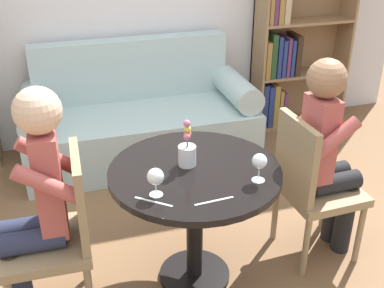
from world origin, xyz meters
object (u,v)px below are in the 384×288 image
(couch, at_px, (140,121))
(chair_right, at_px, (311,183))
(flower_vase, at_px, (187,151))
(person_right, at_px, (328,155))
(chair_left, at_px, (59,231))
(wine_glass_left, at_px, (155,178))
(wine_glass_right, at_px, (259,162))
(bookshelf_right, at_px, (288,51))
(person_left, at_px, (35,203))

(couch, height_order, chair_right, couch)
(flower_vase, bearing_deg, person_right, -2.22)
(chair_left, bearing_deg, wine_glass_left, 73.28)
(chair_right, height_order, person_right, person_right)
(couch, bearing_deg, chair_left, -114.23)
(couch, bearing_deg, wine_glass_left, -98.07)
(chair_left, xyz_separation_m, wine_glass_right, (0.96, -0.17, 0.32))
(chair_left, xyz_separation_m, person_right, (1.48, 0.04, 0.16))
(bookshelf_right, distance_m, wine_glass_left, 2.58)
(bookshelf_right, relative_size, wine_glass_left, 10.44)
(chair_left, bearing_deg, person_left, -91.12)
(person_right, bearing_deg, wine_glass_left, 98.20)
(couch, bearing_deg, wine_glass_right, -81.27)
(couch, bearing_deg, chair_right, -65.23)
(couch, distance_m, chair_right, 1.67)
(chair_right, relative_size, wine_glass_left, 6.47)
(couch, height_order, wine_glass_right, couch)
(bookshelf_right, distance_m, flower_vase, 2.27)
(person_right, bearing_deg, chair_left, 89.13)
(wine_glass_right, bearing_deg, flower_vase, 139.40)
(chair_right, bearing_deg, bookshelf_right, -25.11)
(couch, distance_m, flower_vase, 1.55)
(bookshelf_right, relative_size, flower_vase, 5.68)
(wine_glass_right, distance_m, flower_vase, 0.38)
(bookshelf_right, xyz_separation_m, person_right, (-0.65, -1.77, -0.04))
(bookshelf_right, xyz_separation_m, person_left, (-2.22, -1.81, -0.03))
(bookshelf_right, distance_m, person_left, 2.86)
(wine_glass_left, height_order, wine_glass_right, wine_glass_right)
(chair_right, height_order, wine_glass_left, chair_right)
(bookshelf_right, bearing_deg, chair_left, -139.59)
(chair_right, height_order, person_left, person_left)
(bookshelf_right, relative_size, wine_glass_right, 9.96)
(couch, xyz_separation_m, flower_vase, (-0.02, -1.47, 0.49))
(couch, relative_size, person_left, 1.47)
(person_right, bearing_deg, chair_right, 91.75)
(couch, bearing_deg, flower_vase, -90.94)
(person_left, height_order, flower_vase, person_left)
(person_left, bearing_deg, bookshelf_right, 130.84)
(bookshelf_right, relative_size, chair_right, 1.61)
(couch, xyz_separation_m, chair_right, (0.70, -1.51, 0.18))
(chair_left, distance_m, flower_vase, 0.74)
(couch, relative_size, bookshelf_right, 1.26)
(person_left, relative_size, wine_glass_left, 8.89)
(chair_right, bearing_deg, couch, 22.18)
(person_left, xyz_separation_m, person_right, (1.57, 0.04, -0.01))
(bookshelf_right, bearing_deg, person_right, -110.12)
(bookshelf_right, height_order, person_right, bookshelf_right)
(bookshelf_right, relative_size, person_right, 1.19)
(wine_glass_right, bearing_deg, person_left, 170.49)
(bookshelf_right, bearing_deg, person_left, -140.78)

